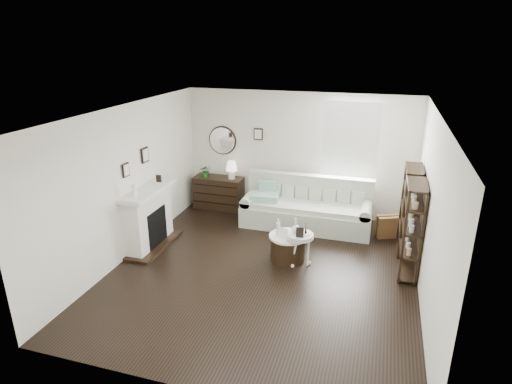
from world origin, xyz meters
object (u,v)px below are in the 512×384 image
(sofa, at_px, (307,210))
(pedestal_table, at_px, (300,236))
(drum_table, at_px, (288,247))
(dresser, at_px, (219,193))

(sofa, bearing_deg, pedestal_table, -83.89)
(drum_table, distance_m, pedestal_table, 0.38)
(dresser, relative_size, drum_table, 1.66)
(sofa, distance_m, drum_table, 1.56)
(sofa, relative_size, pedestal_table, 4.61)
(dresser, bearing_deg, drum_table, -43.05)
(dresser, relative_size, pedestal_table, 1.94)
(drum_table, xyz_separation_m, pedestal_table, (0.23, -0.10, 0.29))
(sofa, relative_size, dresser, 2.37)
(drum_table, bearing_deg, dresser, 136.95)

